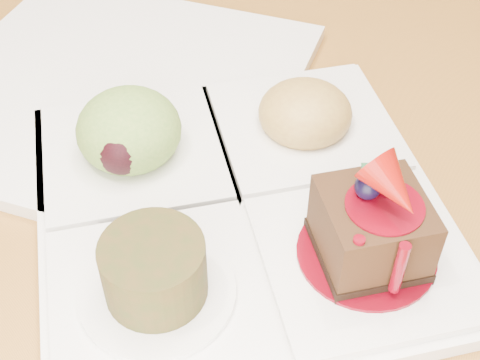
# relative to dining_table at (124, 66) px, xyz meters

# --- Properties ---
(dining_table) EXTENTS (1.00, 1.80, 0.75)m
(dining_table) POSITION_rel_dining_table_xyz_m (0.00, 0.00, 0.00)
(dining_table) COLOR #A36D2A
(dining_table) RESTS_ON ground
(sampler_plate) EXTENTS (0.35, 0.35, 0.11)m
(sampler_plate) POSITION_rel_dining_table_xyz_m (0.15, -0.25, 0.09)
(sampler_plate) COLOR white
(sampler_plate) RESTS_ON dining_table
(second_plate) EXTENTS (0.34, 0.34, 0.01)m
(second_plate) POSITION_rel_dining_table_xyz_m (0.03, -0.13, 0.07)
(second_plate) COLOR white
(second_plate) RESTS_ON dining_table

